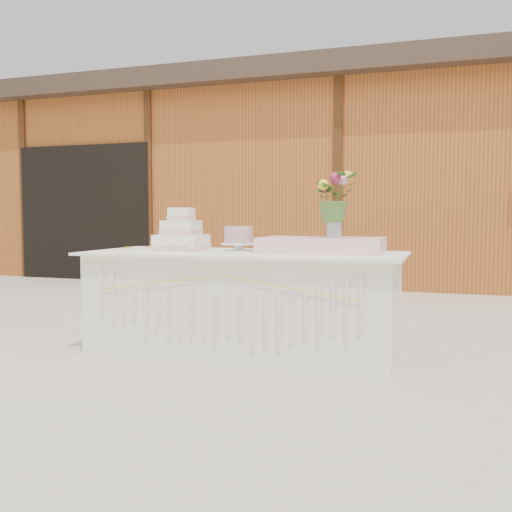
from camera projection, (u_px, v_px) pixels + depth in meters
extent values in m
plane|color=beige|center=(244.00, 352.00, 4.37)|extent=(80.00, 80.00, 0.00)
cube|color=#AD5724|center=(358.00, 190.00, 9.95)|extent=(12.00, 4.00, 3.00)
cube|color=#3A2B20|center=(359.00, 94.00, 9.83)|extent=(12.60, 4.60, 0.30)
cube|color=black|center=(84.00, 213.00, 9.38)|extent=(2.40, 0.08, 2.20)
cube|color=white|center=(244.00, 304.00, 4.34)|extent=(2.28, 0.88, 0.75)
cube|color=white|center=(244.00, 253.00, 4.32)|extent=(2.40, 1.00, 0.02)
cube|color=white|center=(182.00, 242.00, 4.56)|extent=(0.38, 0.38, 0.12)
cube|color=#FBB69E|center=(182.00, 247.00, 4.56)|extent=(0.40, 0.40, 0.03)
cube|color=white|center=(181.00, 228.00, 4.55)|extent=(0.28, 0.28, 0.11)
cube|color=#FBB69E|center=(181.00, 231.00, 4.55)|extent=(0.29, 0.29, 0.03)
cube|color=white|center=(181.00, 214.00, 4.54)|extent=(0.18, 0.18, 0.10)
cube|color=#FBB69E|center=(181.00, 217.00, 4.54)|extent=(0.19, 0.19, 0.03)
cylinder|color=white|center=(239.00, 251.00, 4.31)|extent=(0.23, 0.23, 0.01)
cylinder|color=white|center=(239.00, 247.00, 4.31)|extent=(0.07, 0.07, 0.04)
cylinder|color=white|center=(239.00, 244.00, 4.31)|extent=(0.27, 0.27, 0.01)
cylinder|color=#CA919A|center=(238.00, 235.00, 4.30)|extent=(0.21, 0.21, 0.13)
cube|color=beige|center=(322.00, 245.00, 4.23)|extent=(0.90, 0.53, 0.11)
cylinder|color=silver|center=(334.00, 227.00, 4.18)|extent=(0.12, 0.12, 0.16)
imported|color=#436F2C|center=(335.00, 191.00, 4.17)|extent=(0.43, 0.42, 0.36)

